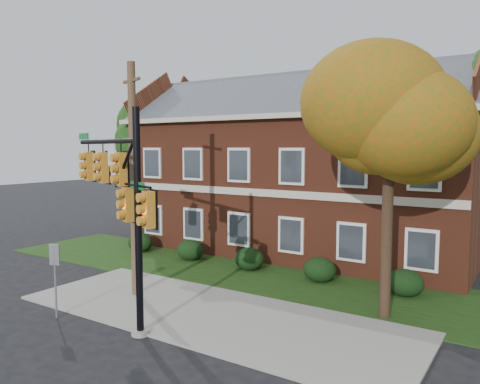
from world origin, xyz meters
The scene contains 15 objects.
ground centered at (0.00, 0.00, 0.00)m, with size 120.00×120.00×0.00m, color black.
sidewalk centered at (0.00, 1.00, 0.04)m, with size 14.00×5.00×0.08m, color gray.
grass_strip centered at (0.00, 6.00, 0.02)m, with size 30.00×6.00×0.04m, color #193811.
apartment_building centered at (-2.00, 11.95, 4.99)m, with size 18.80×8.80×9.74m.
hedge_far_left centered at (-9.00, 6.70, 0.53)m, with size 1.40×1.26×1.05m, color black.
hedge_left centered at (-5.50, 6.70, 0.53)m, with size 1.40×1.26×1.05m, color black.
hedge_center centered at (-2.00, 6.70, 0.53)m, with size 1.40×1.26×1.05m, color black.
hedge_right centered at (1.50, 6.70, 0.53)m, with size 1.40×1.26×1.05m, color black.
hedge_far_right centered at (5.00, 6.70, 0.53)m, with size 1.40×1.26×1.05m, color black.
tree_near_right centered at (5.22, 3.87, 6.67)m, with size 4.50×4.25×8.58m.
tree_left_rear centered at (-11.73, 10.84, 6.68)m, with size 5.40×5.10×8.88m.
tree_far_rear centered at (-0.66, 19.79, 8.84)m, with size 6.84×6.46×11.52m.
traffic_signal centered at (-1.93, -1.07, 4.24)m, with size 5.80×2.29×6.84m.
utility_pole centered at (-3.68, 1.15, 4.46)m, with size 1.32×0.57×8.80m.
sign_post centered at (-4.15, -2.00, 1.69)m, with size 0.35×0.17×2.50m.
Camera 1 is at (9.22, -11.32, 5.66)m, focal length 35.00 mm.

